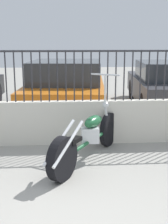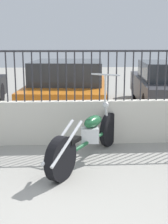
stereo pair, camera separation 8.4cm
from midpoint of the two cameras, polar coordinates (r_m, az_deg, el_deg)
name	(u,v)px [view 1 (the left image)]	position (r m, az deg, el deg)	size (l,w,h in m)	color
low_wall	(66,122)	(5.74, -3.65, -1.92)	(9.15, 0.18, 0.80)	beige
fence_railing	(66,69)	(5.57, -3.80, 7.79)	(9.15, 0.04, 0.91)	#2D2D33
motorcycle_green	(85,140)	(4.82, -0.27, -5.07)	(1.30, 2.01, 1.33)	black
car_orange	(66,87)	(8.17, -3.53, 4.58)	(2.30, 4.29, 1.37)	black
car_dark_grey	(167,85)	(9.02, 14.60, 4.85)	(2.21, 4.42, 1.32)	black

